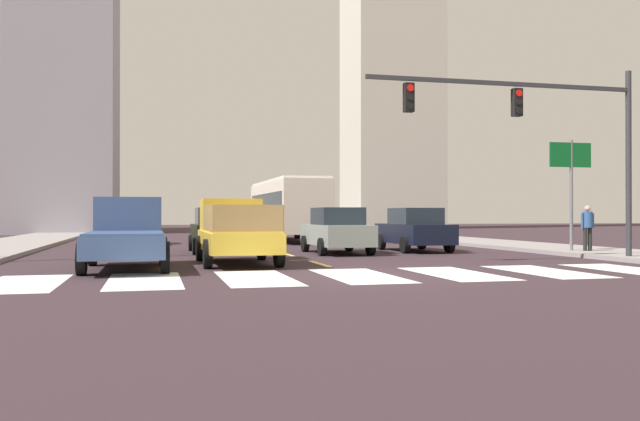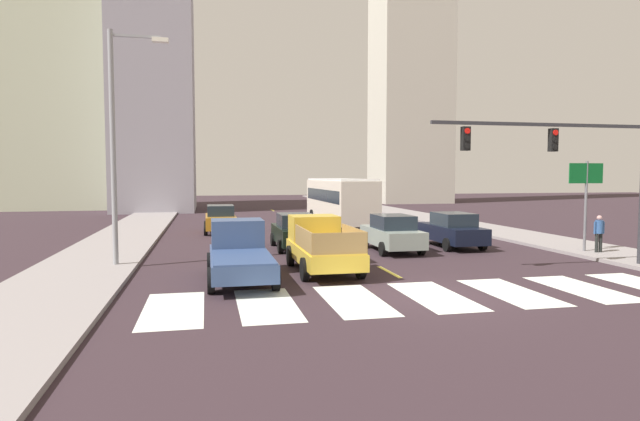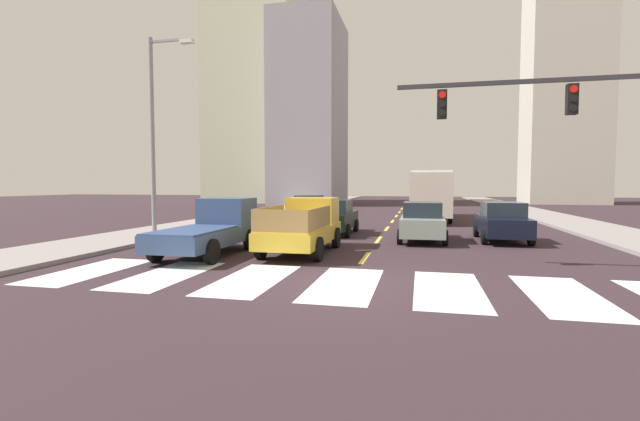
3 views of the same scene
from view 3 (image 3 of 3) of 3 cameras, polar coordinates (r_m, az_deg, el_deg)
ground_plane at (r=11.14m, az=3.28°, el=-9.52°), size 160.00×160.00×0.00m
sidewalk_right at (r=30.27m, az=30.76°, el=-1.62°), size 3.81×110.00×0.15m
sidewalk_left at (r=31.57m, az=-11.27°, el=-1.01°), size 3.81×110.00×0.15m
crosswalk_stripe_0 at (r=14.38m, az=-27.73°, el=-6.94°), size 1.59×3.98×0.01m
crosswalk_stripe_1 at (r=12.91m, az=-19.25°, el=-7.88°), size 1.59×3.98×0.01m
crosswalk_stripe_2 at (r=11.80m, az=-8.85°, el=-8.80°), size 1.59×3.98×0.01m
crosswalk_stripe_3 at (r=11.14m, az=3.28°, el=-9.50°), size 1.59×3.98×0.01m
crosswalk_stripe_4 at (r=11.01m, az=16.33°, el=-9.79°), size 1.59×3.98×0.01m
crosswalk_stripe_5 at (r=11.44m, az=29.04°, el=-9.59°), size 1.59×3.98×0.01m
lane_dash_0 at (r=15.02m, az=5.85°, el=-6.13°), size 0.16×2.40×0.01m
lane_dash_1 at (r=19.94m, az=7.62°, el=-3.76°), size 0.16×2.40×0.01m
lane_dash_2 at (r=24.90m, az=8.69°, el=-2.34°), size 0.16×2.40×0.01m
lane_dash_3 at (r=29.86m, az=9.40°, el=-1.38°), size 0.16×2.40×0.01m
lane_dash_4 at (r=34.84m, az=9.91°, el=-0.70°), size 0.16×2.40×0.01m
lane_dash_5 at (r=39.82m, az=10.29°, el=-0.19°), size 0.16×2.40×0.01m
lane_dash_6 at (r=44.81m, az=10.58°, el=0.21°), size 0.16×2.40×0.01m
lane_dash_7 at (r=49.80m, az=10.82°, el=0.53°), size 0.16×2.40×0.01m
pickup_stakebed at (r=16.32m, az=-2.00°, el=-2.04°), size 2.18×5.20×1.96m
pickup_dark at (r=16.29m, az=-13.73°, el=-2.20°), size 2.18×5.20×1.96m
city_bus at (r=31.75m, az=14.02°, el=2.37°), size 2.72×10.80×3.32m
sedan_near_right at (r=20.78m, az=22.58°, el=-1.33°), size 2.02×4.40×1.72m
sedan_far at (r=30.54m, az=-1.38°, el=0.38°), size 2.02×4.40×1.72m
sedan_mid at (r=21.93m, az=1.85°, el=-0.83°), size 2.02×4.40×1.72m
sedan_near_left at (r=19.74m, az=13.15°, el=-1.40°), size 2.02×4.40×1.72m
traffic_signal_gantry at (r=14.64m, az=34.09°, el=9.51°), size 8.80×0.27×6.00m
streetlight_left at (r=21.32m, az=-20.61°, el=9.89°), size 2.20×0.28×9.00m
block_mid_left at (r=63.37m, az=-8.46°, el=15.67°), size 11.91×9.44×31.88m
block_mid_right at (r=54.73m, az=-1.35°, el=12.55°), size 7.64×11.07×22.29m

